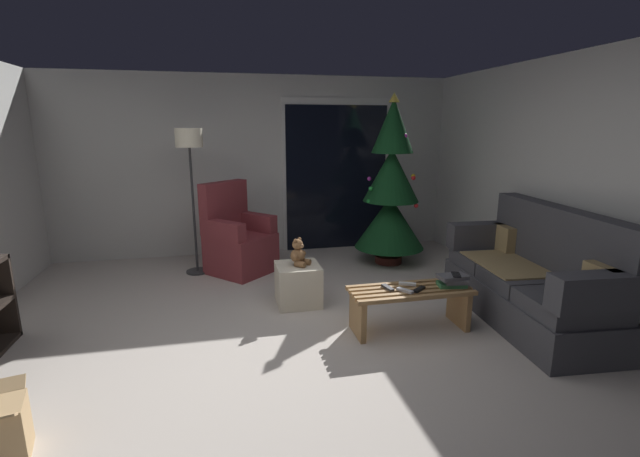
{
  "coord_description": "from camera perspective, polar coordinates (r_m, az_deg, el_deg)",
  "views": [
    {
      "loc": [
        -0.49,
        -3.32,
        1.82
      ],
      "look_at": [
        0.4,
        0.7,
        0.85
      ],
      "focal_mm": 24.75,
      "sensor_mm": 36.0,
      "label": 1
    }
  ],
  "objects": [
    {
      "name": "ground_plane",
      "position": [
        3.82,
        -3.72,
        -15.24
      ],
      "size": [
        7.0,
        7.0,
        0.0
      ],
      "primitive_type": "plane",
      "color": "#BCB2A8"
    },
    {
      "name": "wall_back",
      "position": [
        6.43,
        -8.14,
        8.01
      ],
      "size": [
        5.72,
        0.12,
        2.5
      ],
      "primitive_type": "cube",
      "color": "beige",
      "rests_on": "ground"
    },
    {
      "name": "wall_right",
      "position": [
        4.75,
        32.59,
        4.28
      ],
      "size": [
        0.12,
        6.0,
        2.5
      ],
      "primitive_type": "cube",
      "color": "beige",
      "rests_on": "ground"
    },
    {
      "name": "patio_door_frame",
      "position": [
        6.56,
        2.12,
        6.92
      ],
      "size": [
        1.6,
        0.02,
        2.2
      ],
      "primitive_type": "cube",
      "color": "silver",
      "rests_on": "ground"
    },
    {
      "name": "patio_door_glass",
      "position": [
        6.55,
        2.15,
        6.47
      ],
      "size": [
        1.5,
        0.02,
        2.1
      ],
      "primitive_type": "cube",
      "color": "black",
      "rests_on": "ground"
    },
    {
      "name": "couch",
      "position": [
        4.63,
        25.85,
        -5.99
      ],
      "size": [
        0.92,
        1.99,
        1.08
      ],
      "color": "#3D3D42",
      "rests_on": "ground"
    },
    {
      "name": "coffee_table",
      "position": [
        4.1,
        11.55,
        -9.32
      ],
      "size": [
        1.1,
        0.4,
        0.4
      ],
      "color": "#9E7547",
      "rests_on": "ground"
    },
    {
      "name": "remote_silver",
      "position": [
        3.97,
        10.95,
        -7.86
      ],
      "size": [
        0.12,
        0.16,
        0.02
      ],
      "primitive_type": "cube",
      "rotation": [
        0.0,
        0.0,
        3.71
      ],
      "color": "#ADADB2",
      "rests_on": "coffee_table"
    },
    {
      "name": "remote_graphite",
      "position": [
        4.01,
        8.75,
        -7.56
      ],
      "size": [
        0.07,
        0.16,
        0.02
      ],
      "primitive_type": "cube",
      "rotation": [
        0.0,
        0.0,
        3.31
      ],
      "color": "#333338",
      "rests_on": "coffee_table"
    },
    {
      "name": "remote_black",
      "position": [
        4.02,
        12.72,
        -7.67
      ],
      "size": [
        0.15,
        0.13,
        0.02
      ],
      "primitive_type": "cube",
      "rotation": [
        0.0,
        0.0,
        2.23
      ],
      "color": "black",
      "rests_on": "coffee_table"
    },
    {
      "name": "remote_white",
      "position": [
        4.13,
        11.24,
        -7.03
      ],
      "size": [
        0.16,
        0.11,
        0.02
      ],
      "primitive_type": "cube",
      "rotation": [
        0.0,
        0.0,
        4.24
      ],
      "color": "silver",
      "rests_on": "coffee_table"
    },
    {
      "name": "book_stack",
      "position": [
        4.18,
        16.8,
        -6.46
      ],
      "size": [
        0.27,
        0.19,
        0.11
      ],
      "color": "#337042",
      "rests_on": "coffee_table"
    },
    {
      "name": "cell_phone",
      "position": [
        4.16,
        17.19,
        -5.72
      ],
      "size": [
        0.12,
        0.16,
        0.01
      ],
      "primitive_type": "cube",
      "rotation": [
        0.0,
        0.0,
        -0.36
      ],
      "color": "black",
      "rests_on": "book_stack"
    },
    {
      "name": "christmas_tree",
      "position": [
        5.86,
        9.14,
        4.76
      ],
      "size": [
        0.92,
        0.92,
        2.22
      ],
      "color": "#4C1E19",
      "rests_on": "ground"
    },
    {
      "name": "armchair",
      "position": [
        5.64,
        -10.6,
        -1.55
      ],
      "size": [
        0.97,
        0.97,
        1.13
      ],
      "color": "maroon",
      "rests_on": "ground"
    },
    {
      "name": "floor_lamp",
      "position": [
        5.55,
        -16.49,
        9.46
      ],
      "size": [
        0.32,
        0.32,
        1.78
      ],
      "color": "#2D2D30",
      "rests_on": "ground"
    },
    {
      "name": "ottoman",
      "position": [
        4.61,
        -2.85,
        -7.22
      ],
      "size": [
        0.44,
        0.44,
        0.42
      ],
      "primitive_type": "cube",
      "color": "beige",
      "rests_on": "ground"
    },
    {
      "name": "teddy_bear_chestnut",
      "position": [
        4.5,
        -2.79,
        -3.29
      ],
      "size": [
        0.22,
        0.21,
        0.29
      ],
      "color": "brown",
      "rests_on": "ottoman"
    }
  ]
}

